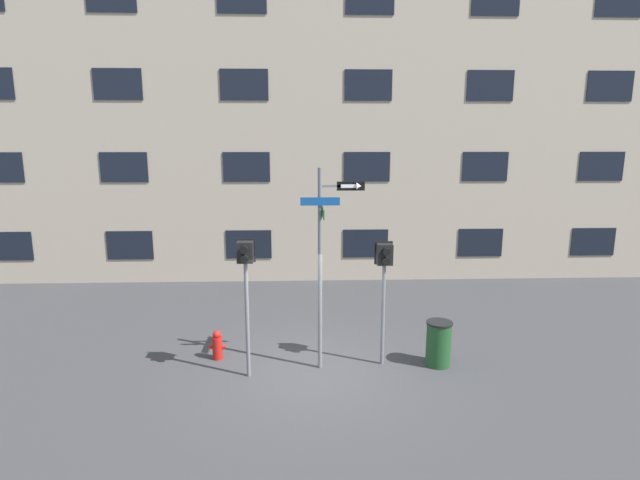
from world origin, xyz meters
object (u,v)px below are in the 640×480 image
object	(u,v)px
street_sign_pole	(324,253)
trash_bin	(439,343)
pedestrian_signal_left	(246,271)
fire_hydrant	(217,345)
pedestrian_signal_right	(384,269)

from	to	relation	value
street_sign_pole	trash_bin	xyz separation A→B (m)	(2.48, 0.03, -2.03)
pedestrian_signal_left	trash_bin	world-z (taller)	pedestrian_signal_left
street_sign_pole	pedestrian_signal_left	size ratio (longest dim) A/B	1.48
street_sign_pole	trash_bin	bearing A→B (deg)	0.74
trash_bin	street_sign_pole	bearing A→B (deg)	-179.26
fire_hydrant	pedestrian_signal_right	bearing A→B (deg)	-6.24
fire_hydrant	trash_bin	xyz separation A→B (m)	(4.82, -0.49, 0.17)
trash_bin	pedestrian_signal_right	bearing A→B (deg)	175.64
street_sign_pole	pedestrian_signal_right	world-z (taller)	street_sign_pole
pedestrian_signal_left	trash_bin	size ratio (longest dim) A/B	2.92
fire_hydrant	trash_bin	distance (m)	4.85
fire_hydrant	trash_bin	world-z (taller)	trash_bin
street_sign_pole	trash_bin	distance (m)	3.21
street_sign_pole	trash_bin	world-z (taller)	street_sign_pole
pedestrian_signal_right	fire_hydrant	world-z (taller)	pedestrian_signal_right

